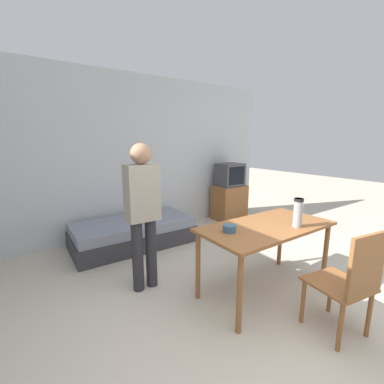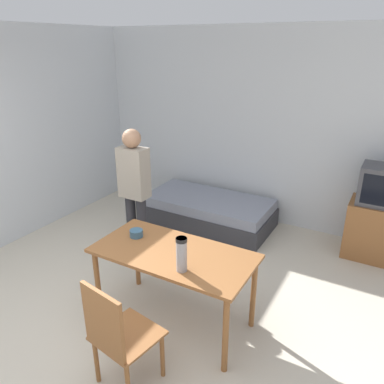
% 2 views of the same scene
% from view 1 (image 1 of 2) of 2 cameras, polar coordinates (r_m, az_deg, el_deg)
% --- Properties ---
extents(ground_plane, '(20.00, 20.00, 0.00)m').
position_cam_1_polar(ground_plane, '(2.48, 24.78, -30.31)').
color(ground_plane, beige).
extents(wall_back, '(5.59, 0.06, 2.70)m').
position_cam_1_polar(wall_back, '(4.56, -12.61, 7.79)').
color(wall_back, silver).
rests_on(wall_back, ground_plane).
extents(daybed, '(1.82, 0.90, 0.40)m').
position_cam_1_polar(daybed, '(4.17, -12.82, -8.79)').
color(daybed, '#333338').
rests_on(daybed, ground_plane).
extents(tv, '(0.63, 0.48, 1.16)m').
position_cam_1_polar(tv, '(5.35, 8.29, -0.43)').
color(tv, brown).
rests_on(tv, ground_plane).
extents(dining_table, '(1.44, 0.72, 0.75)m').
position_cam_1_polar(dining_table, '(2.82, 16.13, -8.74)').
color(dining_table, brown).
rests_on(dining_table, ground_plane).
extents(wooden_chair, '(0.50, 0.50, 0.94)m').
position_cam_1_polar(wooden_chair, '(2.51, 31.80, -16.29)').
color(wooden_chair, brown).
rests_on(wooden_chair, ground_plane).
extents(person_standing, '(0.34, 0.21, 1.59)m').
position_cam_1_polar(person_standing, '(2.75, -10.90, -3.44)').
color(person_standing, '#28282D').
rests_on(person_standing, ground_plane).
extents(thermos_flask, '(0.09, 0.09, 0.30)m').
position_cam_1_polar(thermos_flask, '(2.79, 22.49, -4.02)').
color(thermos_flask, '#99999E').
rests_on(thermos_flask, dining_table).
extents(mate_bowl, '(0.13, 0.13, 0.07)m').
position_cam_1_polar(mate_bowl, '(2.50, 8.32, -8.04)').
color(mate_bowl, '#335670').
rests_on(mate_bowl, dining_table).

